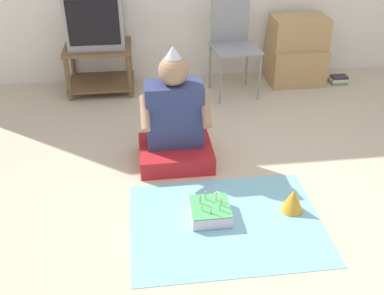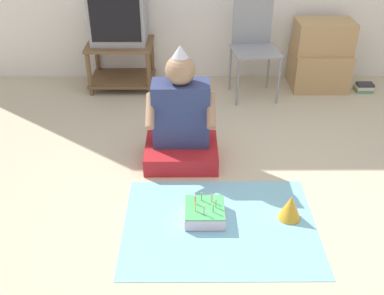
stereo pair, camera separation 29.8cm
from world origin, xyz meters
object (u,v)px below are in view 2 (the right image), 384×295
tv (118,16)px  person_seated (181,123)px  book_pile (364,87)px  folding_chair (254,42)px  cardboard_box_stack (320,57)px  party_hat_blue (290,207)px  birthday_cake (205,212)px

tv → person_seated: 1.59m
person_seated → book_pile: bearing=34.1°
tv → folding_chair: (1.30, -0.19, -0.20)m
cardboard_box_stack → party_hat_blue: bearing=-108.0°
folding_chair → party_hat_blue: bearing=-89.1°
book_pile → birthday_cake: birthday_cake is taller
cardboard_box_stack → birthday_cake: cardboard_box_stack is taller
tv → person_seated: size_ratio=0.58×
person_seated → cardboard_box_stack: bearing=44.7°
birthday_cake → party_hat_blue: party_hat_blue is taller
folding_chair → birthday_cake: folding_chair is taller
person_seated → birthday_cake: person_seated is taller
cardboard_box_stack → person_seated: size_ratio=0.75×
folding_chair → book_pile: (1.16, 0.03, -0.49)m
folding_chair → birthday_cake: size_ratio=3.50×
tv → cardboard_box_stack: 2.05m
folding_chair → person_seated: bearing=-119.2°
cardboard_box_stack → party_hat_blue: 2.20m
party_hat_blue → cardboard_box_stack: bearing=72.0°
folding_chair → cardboard_box_stack: folding_chair is taller
person_seated → party_hat_blue: person_seated is taller
book_pile → person_seated: person_seated is taller
birthday_cake → person_seated: bearing=102.6°
folding_chair → birthday_cake: 2.04m
book_pile → person_seated: bearing=-145.9°
book_pile → birthday_cake: 2.57m
cardboard_box_stack → book_pile: (0.45, -0.13, -0.28)m
tv → birthday_cake: bearing=-69.6°
tv → person_seated: (0.62, -1.40, -0.41)m
folding_chair → party_hat_blue: folding_chair is taller
cardboard_box_stack → party_hat_blue: cardboard_box_stack is taller
tv → book_pile: (2.46, -0.16, -0.69)m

